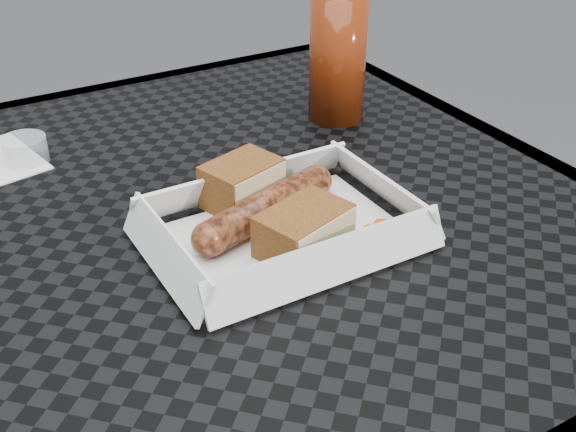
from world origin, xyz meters
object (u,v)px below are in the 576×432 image
object	(u,v)px
drink_glass	(338,59)
food_tray	(283,236)
bratwurst	(266,208)
patio_table	(211,273)

from	to	relation	value
drink_glass	food_tray	bearing A→B (deg)	-133.40
drink_glass	bratwurst	bearing A→B (deg)	-137.67
patio_table	drink_glass	xyz separation A→B (m)	(0.24, 0.13, 0.15)
patio_table	food_tray	size ratio (longest dim) A/B	3.64
drink_glass	patio_table	bearing A→B (deg)	-151.49
patio_table	drink_glass	distance (m)	0.32
patio_table	bratwurst	size ratio (longest dim) A/B	4.59
food_tray	bratwurst	world-z (taller)	bratwurst
patio_table	drink_glass	bearing A→B (deg)	28.51
food_tray	bratwurst	xyz separation A→B (m)	(-0.00, 0.03, 0.02)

